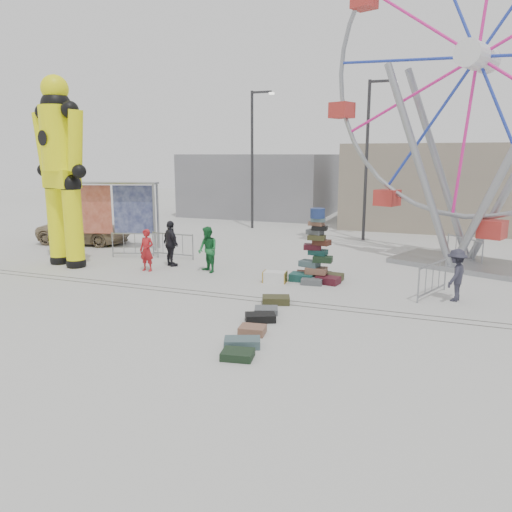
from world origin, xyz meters
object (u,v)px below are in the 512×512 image
at_px(pedestrian_red, 147,250).
at_px(pedestrian_black, 171,244).
at_px(steamer_trunk, 275,277).
at_px(pedestrian_grey, 456,275).
at_px(crash_test_dummy, 61,165).
at_px(barricade_dummy_b, 135,245).
at_px(barricade_dummy_c, 173,246).
at_px(barricade_wheel_front, 433,279).
at_px(suitcase_tower, 317,261).
at_px(barricade_wheel_back, 464,250).
at_px(pedestrian_green, 208,250).
at_px(lamp_post_left, 254,153).
at_px(banner_scaffold, 112,199).
at_px(parked_suv, 85,231).
at_px(lamp_post_right, 369,153).
at_px(ferris_wheel, 475,86).
at_px(barricade_dummy_a, 67,242).

relative_size(pedestrian_red, pedestrian_black, 0.88).
relative_size(steamer_trunk, pedestrian_grey, 0.50).
height_order(crash_test_dummy, barricade_dummy_b, crash_test_dummy).
xyz_separation_m(barricade_dummy_b, barricade_dummy_c, (1.58, 0.47, 0.00)).
height_order(barricade_wheel_front, pedestrian_red, pedestrian_red).
height_order(suitcase_tower, pedestrian_grey, suitcase_tower).
xyz_separation_m(barricade_wheel_back, pedestrian_green, (-9.11, -5.07, 0.32)).
distance_m(lamp_post_left, pedestrian_green, 12.27).
xyz_separation_m(lamp_post_left, pedestrian_green, (2.55, -11.45, -3.61)).
xyz_separation_m(barricade_wheel_back, pedestrian_red, (-11.38, -5.72, 0.26)).
bearing_deg(barricade_dummy_b, lamp_post_left, 64.71).
distance_m(banner_scaffold, barricade_dummy_c, 4.23).
bearing_deg(barricade_wheel_back, pedestrian_grey, -43.37).
height_order(banner_scaffold, barricade_wheel_front, banner_scaffold).
xyz_separation_m(pedestrian_red, parked_suv, (-6.28, 4.10, -0.18)).
bearing_deg(pedestrian_black, lamp_post_right, -92.20).
bearing_deg(pedestrian_green, pedestrian_black, -157.49).
bearing_deg(barricade_wheel_front, pedestrian_green, 108.54).
distance_m(crash_test_dummy, barricade_dummy_b, 4.44).
distance_m(ferris_wheel, barricade_dummy_a, 17.98).
bearing_deg(steamer_trunk, banner_scaffold, 153.40).
height_order(crash_test_dummy, barricade_wheel_front, crash_test_dummy).
bearing_deg(crash_test_dummy, pedestrian_black, 33.86).
bearing_deg(barricade_dummy_c, pedestrian_red, -80.00).
height_order(steamer_trunk, parked_suv, parked_suv).
xyz_separation_m(barricade_dummy_a, barricade_wheel_back, (16.51, 4.22, 0.00)).
height_order(crash_test_dummy, ferris_wheel, ferris_wheel).
bearing_deg(barricade_wheel_front, lamp_post_right, 41.73).
relative_size(barricade_dummy_a, barricade_dummy_b, 1.00).
distance_m(crash_test_dummy, steamer_trunk, 9.49).
bearing_deg(barricade_dummy_c, pedestrian_green, -32.60).
bearing_deg(crash_test_dummy, pedestrian_grey, 16.10).
bearing_deg(ferris_wheel, barricade_wheel_back, 96.52).
bearing_deg(suitcase_tower, barricade_dummy_b, 174.69).
bearing_deg(barricade_wheel_back, steamer_trunk, -87.39).
height_order(lamp_post_right, pedestrian_grey, lamp_post_right).
xyz_separation_m(lamp_post_right, pedestrian_red, (-6.72, -10.10, -3.67)).
distance_m(steamer_trunk, barricade_wheel_back, 8.41).
bearing_deg(parked_suv, barricade_dummy_b, -124.16).
xyz_separation_m(barricade_wheel_back, pedestrian_black, (-10.94, -4.65, 0.36)).
distance_m(crash_test_dummy, pedestrian_black, 5.22).
height_order(lamp_post_left, suitcase_tower, lamp_post_left).
distance_m(steamer_trunk, parked_suv, 12.09).
distance_m(crash_test_dummy, barricade_dummy_a, 4.17).
relative_size(lamp_post_left, banner_scaffold, 1.84).
bearing_deg(suitcase_tower, barricade_wheel_front, -5.94).
bearing_deg(pedestrian_green, barricade_dummy_a, -151.05).
xyz_separation_m(lamp_post_left, barricade_wheel_back, (11.66, -6.38, -3.93)).
bearing_deg(barricade_dummy_a, pedestrian_red, -7.88).
xyz_separation_m(suitcase_tower, barricade_dummy_b, (-8.33, 1.21, -0.17)).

